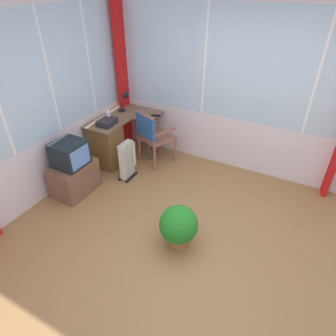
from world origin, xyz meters
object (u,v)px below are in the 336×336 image
(spray_bottle, at_px, (108,115))
(wooden_armchair, at_px, (151,132))
(tv_remote, at_px, (156,115))
(space_heater, at_px, (128,160))
(tv_on_stand, at_px, (73,170))
(desk_lamp, at_px, (126,99))
(paper_tray, at_px, (107,122))
(desk, at_px, (109,143))
(potted_plant, at_px, (179,226))

(spray_bottle, distance_m, wooden_armchair, 0.73)
(tv_remote, height_order, space_heater, tv_remote)
(spray_bottle, distance_m, tv_on_stand, 1.09)
(desk_lamp, relative_size, paper_tray, 1.08)
(space_heater, bearing_deg, tv_on_stand, 145.50)
(desk, height_order, spray_bottle, spray_bottle)
(desk, xyz_separation_m, tv_remote, (0.64, -0.55, 0.36))
(tv_remote, xyz_separation_m, space_heater, (-0.82, 0.05, -0.44))
(spray_bottle, relative_size, space_heater, 0.34)
(spray_bottle, xyz_separation_m, space_heater, (-0.28, -0.52, -0.54))
(tv_on_stand, bearing_deg, potted_plant, -96.93)
(desk_lamp, xyz_separation_m, spray_bottle, (-0.52, -0.01, -0.10))
(desk_lamp, relative_size, tv_remote, 2.15)
(desk, relative_size, space_heater, 1.88)
(spray_bottle, height_order, space_heater, spray_bottle)
(wooden_armchair, height_order, space_heater, wooden_armchair)
(paper_tray, relative_size, wooden_armchair, 0.32)
(tv_on_stand, bearing_deg, spray_bottle, 2.63)
(desk_lamp, bearing_deg, tv_on_stand, -177.79)
(wooden_armchair, height_order, potted_plant, wooden_armchair)
(space_heater, bearing_deg, wooden_armchair, -12.73)
(spray_bottle, height_order, paper_tray, spray_bottle)
(potted_plant, bearing_deg, paper_tray, 59.33)
(tv_remote, height_order, wooden_armchair, wooden_armchair)
(desk_lamp, distance_m, potted_plant, 2.63)
(tv_remote, xyz_separation_m, spray_bottle, (-0.53, 0.57, 0.09))
(desk_lamp, relative_size, tv_on_stand, 0.38)
(wooden_armchair, bearing_deg, spray_bottle, 110.95)
(desk_lamp, xyz_separation_m, space_heater, (-0.80, -0.53, -0.64))
(potted_plant, bearing_deg, desk_lamp, 47.64)
(space_heater, bearing_deg, tv_remote, -3.68)
(desk_lamp, height_order, space_heater, desk_lamp)
(wooden_armchair, xyz_separation_m, tv_on_stand, (-1.22, 0.59, -0.21))
(space_heater, distance_m, potted_plant, 1.63)
(desk_lamp, distance_m, spray_bottle, 0.53)
(paper_tray, distance_m, wooden_armchair, 0.72)
(desk, relative_size, tv_on_stand, 1.41)
(wooden_armchair, xyz_separation_m, space_heater, (-0.53, 0.12, -0.27))
(desk_lamp, height_order, spray_bottle, desk_lamp)
(tv_remote, xyz_separation_m, wooden_armchair, (-0.29, -0.07, -0.17))
(wooden_armchair, relative_size, space_heater, 1.47)
(spray_bottle, xyz_separation_m, tv_on_stand, (-0.97, -0.04, -0.48))
(spray_bottle, xyz_separation_m, potted_plant, (-1.20, -1.87, -0.54))
(desk_lamp, relative_size, space_heater, 0.51)
(tv_remote, relative_size, wooden_armchair, 0.16)
(desk_lamp, height_order, tv_remote, desk_lamp)
(tv_on_stand, height_order, potted_plant, tv_on_stand)
(desk, relative_size, potted_plant, 2.11)
(tv_remote, xyz_separation_m, paper_tray, (-0.65, 0.52, 0.03))
(potted_plant, bearing_deg, space_heater, 55.90)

